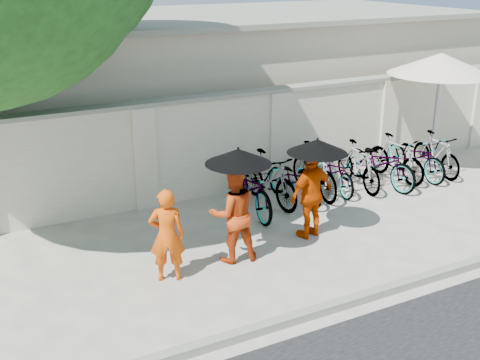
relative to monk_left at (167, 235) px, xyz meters
name	(u,v)px	position (x,y,z in m)	size (l,w,h in m)	color
ground	(269,260)	(1.66, -0.19, -0.73)	(80.00, 80.00, 0.00)	#BAB19D
kerb	(331,307)	(1.66, -1.89, -0.67)	(40.00, 0.16, 0.12)	gray
compound_wall	(234,143)	(2.66, 3.01, 0.27)	(20.00, 0.30, 2.00)	beige
building_behind	(202,81)	(3.66, 6.81, 0.87)	(14.00, 6.00, 3.20)	#B3A48D
monk_left	(167,235)	(0.00, 0.00, 0.00)	(0.53, 0.35, 1.46)	#DC4A07
monk_center	(233,214)	(1.17, 0.11, 0.08)	(0.78, 0.61, 1.61)	#B4360D
parasol_center	(238,156)	(1.22, 0.03, 1.04)	(1.03, 1.03, 0.98)	black
monk_right	(312,194)	(2.77, 0.28, 0.07)	(0.93, 0.39, 1.59)	#BD3700
parasol_right	(317,146)	(2.79, 0.20, 0.94)	(1.02, 1.02, 0.89)	black
patio_umbrella	(441,65)	(7.17, 1.92, 1.71)	(2.44, 2.44, 2.71)	gray
bike_0	(251,187)	(2.35, 1.70, -0.22)	(0.68, 1.95, 1.02)	gray
bike_1	(269,179)	(2.89, 1.91, -0.20)	(0.50, 1.78, 1.07)	gray
bike_2	(295,180)	(3.42, 1.81, -0.29)	(0.59, 1.68, 0.88)	gray
bike_3	(314,170)	(3.95, 1.91, -0.19)	(0.51, 1.79, 1.08)	gray
bike_4	(335,171)	(4.48, 1.93, -0.30)	(0.58, 1.66, 0.87)	gray
bike_5	(358,166)	(5.01, 1.82, -0.23)	(0.47, 1.66, 1.00)	gray
bike_6	(381,163)	(5.54, 1.74, -0.22)	(0.68, 1.95, 1.02)	gray
bike_7	(396,158)	(6.07, 1.85, -0.23)	(0.47, 1.67, 1.00)	gray
bike_8	(416,156)	(6.61, 1.80, -0.25)	(0.63, 1.82, 0.95)	gray
bike_9	(436,154)	(7.14, 1.72, -0.25)	(0.45, 1.59, 0.96)	gray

